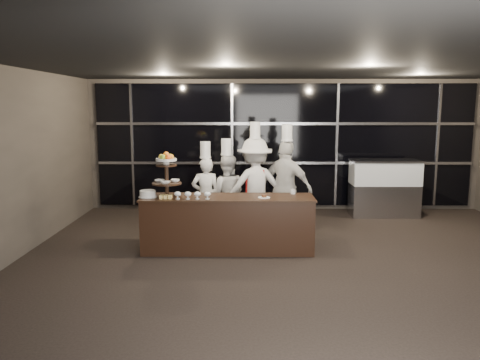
{
  "coord_description": "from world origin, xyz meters",
  "views": [
    {
      "loc": [
        -0.91,
        -5.81,
        2.39
      ],
      "look_at": [
        -0.99,
        2.05,
        1.15
      ],
      "focal_mm": 35.0,
      "sensor_mm": 36.0,
      "label": 1
    }
  ],
  "objects_px": {
    "display_stand": "(167,171)",
    "chef_b": "(227,193)",
    "chef_a": "(206,194)",
    "buffet_counter": "(228,223)",
    "chef_c": "(255,186)",
    "layer_cake": "(148,194)",
    "display_case": "(384,185)",
    "chef_d": "(286,188)"
  },
  "relations": [
    {
      "from": "display_stand",
      "to": "chef_d",
      "type": "bearing_deg",
      "value": 25.8
    },
    {
      "from": "chef_b",
      "to": "chef_d",
      "type": "relative_size",
      "value": 0.87
    },
    {
      "from": "buffet_counter",
      "to": "chef_c",
      "type": "xyz_separation_m",
      "value": [
        0.47,
        1.04,
        0.45
      ]
    },
    {
      "from": "display_case",
      "to": "chef_c",
      "type": "xyz_separation_m",
      "value": [
        -2.87,
        -1.52,
        0.23
      ]
    },
    {
      "from": "chef_d",
      "to": "buffet_counter",
      "type": "bearing_deg",
      "value": -136.67
    },
    {
      "from": "layer_cake",
      "to": "chef_c",
      "type": "bearing_deg",
      "value": 31.44
    },
    {
      "from": "display_case",
      "to": "chef_d",
      "type": "xyz_separation_m",
      "value": [
        -2.29,
        -1.56,
        0.21
      ]
    },
    {
      "from": "buffet_counter",
      "to": "chef_c",
      "type": "bearing_deg",
      "value": 65.67
    },
    {
      "from": "layer_cake",
      "to": "chef_b",
      "type": "distance_m",
      "value": 1.72
    },
    {
      "from": "chef_a",
      "to": "chef_b",
      "type": "bearing_deg",
      "value": 14.79
    },
    {
      "from": "layer_cake",
      "to": "display_stand",
      "type": "bearing_deg",
      "value": 9.15
    },
    {
      "from": "buffet_counter",
      "to": "display_case",
      "type": "xyz_separation_m",
      "value": [
        3.34,
        2.55,
        0.22
      ]
    },
    {
      "from": "display_case",
      "to": "buffet_counter",
      "type": "bearing_deg",
      "value": -142.6
    },
    {
      "from": "display_stand",
      "to": "chef_d",
      "type": "distance_m",
      "value": 2.32
    },
    {
      "from": "chef_c",
      "to": "chef_d",
      "type": "bearing_deg",
      "value": -4.57
    },
    {
      "from": "chef_d",
      "to": "chef_b",
      "type": "bearing_deg",
      "value": 173.3
    },
    {
      "from": "buffet_counter",
      "to": "chef_b",
      "type": "distance_m",
      "value": 1.16
    },
    {
      "from": "chef_a",
      "to": "chef_c",
      "type": "xyz_separation_m",
      "value": [
        0.92,
        0.02,
        0.15
      ]
    },
    {
      "from": "display_case",
      "to": "chef_c",
      "type": "bearing_deg",
      "value": -152.17
    },
    {
      "from": "display_case",
      "to": "chef_a",
      "type": "xyz_separation_m",
      "value": [
        -3.79,
        -1.53,
        0.08
      ]
    },
    {
      "from": "display_case",
      "to": "chef_d",
      "type": "bearing_deg",
      "value": -145.69
    },
    {
      "from": "chef_a",
      "to": "chef_b",
      "type": "relative_size",
      "value": 0.97
    },
    {
      "from": "buffet_counter",
      "to": "chef_c",
      "type": "relative_size",
      "value": 1.35
    },
    {
      "from": "layer_cake",
      "to": "chef_c",
      "type": "relative_size",
      "value": 0.14
    },
    {
      "from": "layer_cake",
      "to": "chef_d",
      "type": "relative_size",
      "value": 0.14
    },
    {
      "from": "display_stand",
      "to": "buffet_counter",
      "type": "bearing_deg",
      "value": 0.01
    },
    {
      "from": "layer_cake",
      "to": "chef_d",
      "type": "bearing_deg",
      "value": 23.8
    },
    {
      "from": "layer_cake",
      "to": "chef_b",
      "type": "xyz_separation_m",
      "value": [
        1.25,
        1.17,
        -0.21
      ]
    },
    {
      "from": "display_stand",
      "to": "chef_d",
      "type": "xyz_separation_m",
      "value": [
        2.05,
        0.99,
        -0.44
      ]
    },
    {
      "from": "display_stand",
      "to": "display_case",
      "type": "height_order",
      "value": "display_stand"
    },
    {
      "from": "layer_cake",
      "to": "chef_a",
      "type": "distance_m",
      "value": 1.39
    },
    {
      "from": "layer_cake",
      "to": "display_case",
      "type": "relative_size",
      "value": 0.2
    },
    {
      "from": "display_stand",
      "to": "chef_a",
      "type": "height_order",
      "value": "chef_a"
    },
    {
      "from": "chef_a",
      "to": "chef_b",
      "type": "xyz_separation_m",
      "value": [
        0.38,
        0.1,
        0.0
      ]
    },
    {
      "from": "display_stand",
      "to": "chef_c",
      "type": "height_order",
      "value": "chef_c"
    },
    {
      "from": "display_stand",
      "to": "chef_b",
      "type": "relative_size",
      "value": 0.41
    },
    {
      "from": "display_stand",
      "to": "layer_cake",
      "type": "distance_m",
      "value": 0.48
    },
    {
      "from": "buffet_counter",
      "to": "chef_d",
      "type": "xyz_separation_m",
      "value": [
        1.05,
        0.99,
        0.44
      ]
    },
    {
      "from": "buffet_counter",
      "to": "chef_d",
      "type": "height_order",
      "value": "chef_d"
    },
    {
      "from": "buffet_counter",
      "to": "chef_d",
      "type": "relative_size",
      "value": 1.37
    },
    {
      "from": "display_stand",
      "to": "chef_b",
      "type": "height_order",
      "value": "chef_b"
    },
    {
      "from": "layer_cake",
      "to": "chef_c",
      "type": "distance_m",
      "value": 2.09
    }
  ]
}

